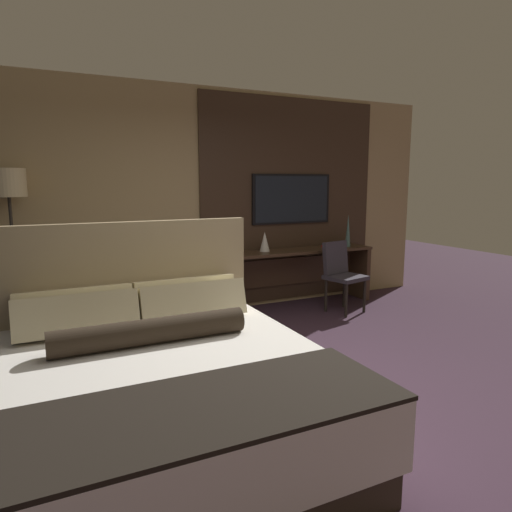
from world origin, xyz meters
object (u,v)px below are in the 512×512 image
Objects in this scene: floor_lamp at (9,197)px; book at (331,246)px; bed at (160,388)px; tv at (292,199)px; desk at (298,267)px; desk_chair at (341,270)px; vase_short at (265,242)px; vase_tall at (348,231)px.

floor_lamp is 3.92m from book.
floor_lamp is at bearing 108.92° from bed.
tv is at bearing 3.07° from floor_lamp.
desk is (2.50, 2.50, 0.16)m from bed.
tv reaches higher than desk_chair.
desk_chair is 3.86m from floor_lamp.
vase_short is at bearing 175.48° from book.
desk_chair is (2.85, 2.01, 0.17)m from bed.
desk is 0.60m from desk_chair.
vase_tall is at bearing -19.69° from tv.
desk is 1.17× the size of floor_lamp.
vase_tall reaches higher than desk_chair.
desk is at bearing 44.94° from bed.
bed reaches higher than book.
vase_short reaches higher than book.
vase_short is (2.87, 0.02, -0.61)m from floor_lamp.
bed is at bearing -140.88° from book.
desk_chair is at bearing -7.47° from floor_lamp.
book reaches higher than desk.
book is (0.14, 0.43, 0.24)m from desk_chair.
book is at bearing -25.73° from tv.
tv is 0.85m from book.
bed reaches higher than vase_tall.
bed is 1.83× the size of tv.
tv is 2.66× the size of vase_tall.
bed is 1.04× the size of desk.
vase_short is at bearing 135.94° from desk_chair.
vase_tall is 1.25m from vase_short.
book is (0.98, -0.08, -0.11)m from vase_short.
bed is 4.09m from vase_tall.
tv is at bearing 90.00° from desk.
floor_lamp reaches higher than vase_tall.
floor_lamp is at bearing 179.14° from book.
floor_lamp reaches higher than bed.
desk is at bearing -90.00° from tv.
desk_chair is 3.55× the size of vase_short.
vase_short is at bearing 0.40° from floor_lamp.
book is (-0.26, 0.03, -0.21)m from vase_tall.
bed reaches higher than desk.
floor_lamp is (-3.36, -0.18, 0.08)m from tv.
desk_chair is at bearing -54.37° from desk.
vase_tall is at bearing -6.98° from desk.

